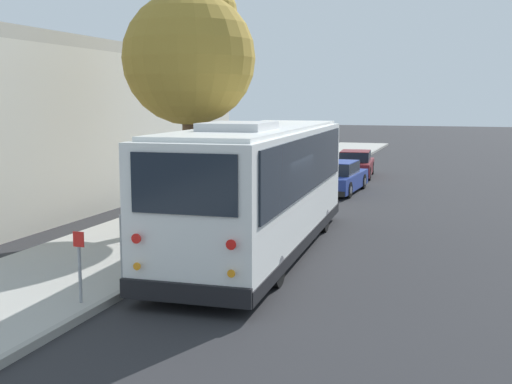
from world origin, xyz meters
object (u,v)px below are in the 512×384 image
object	(u,v)px
shuttle_bus	(260,183)
sign_post_far	(122,248)
parked_sedan_maroon	(355,165)
street_tree	(190,50)
parked_sedan_blue	(337,178)
sign_post_near	(80,266)

from	to	relation	value
shuttle_bus	sign_post_far	bearing A→B (deg)	152.99
shuttle_bus	parked_sedan_maroon	size ratio (longest dim) A/B	2.39
shuttle_bus	street_tree	distance (m)	4.99
shuttle_bus	parked_sedan_blue	xyz separation A→B (m)	(10.96, 0.16, -1.17)
shuttle_bus	sign_post_near	world-z (taller)	shuttle_bus
parked_sedan_maroon	sign_post_near	world-z (taller)	sign_post_near
parked_sedan_maroon	parked_sedan_blue	bearing A→B (deg)	177.04
shuttle_bus	sign_post_near	xyz separation A→B (m)	(-5.29, 1.73, -0.94)
shuttle_bus	parked_sedan_maroon	distance (m)	16.52
parked_sedan_maroon	street_tree	size ratio (longest dim) A/B	0.59
shuttle_bus	parked_sedan_blue	distance (m)	11.03
sign_post_far	parked_sedan_blue	bearing A→B (deg)	-6.07
sign_post_near	sign_post_far	bearing A→B (deg)	0.00
parked_sedan_blue	shuttle_bus	bearing A→B (deg)	-176.60
sign_post_near	sign_post_far	world-z (taller)	sign_post_far
street_tree	sign_post_near	xyz separation A→B (m)	(-7.54, -1.09, -4.39)
parked_sedan_blue	street_tree	bearing A→B (deg)	165.55
parked_sedan_blue	sign_post_near	size ratio (longest dim) A/B	3.48
sign_post_near	street_tree	bearing A→B (deg)	8.24
street_tree	sign_post_far	distance (m)	7.55
sign_post_near	sign_post_far	size ratio (longest dim) A/B	0.96
shuttle_bus	sign_post_far	size ratio (longest dim) A/B	7.49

